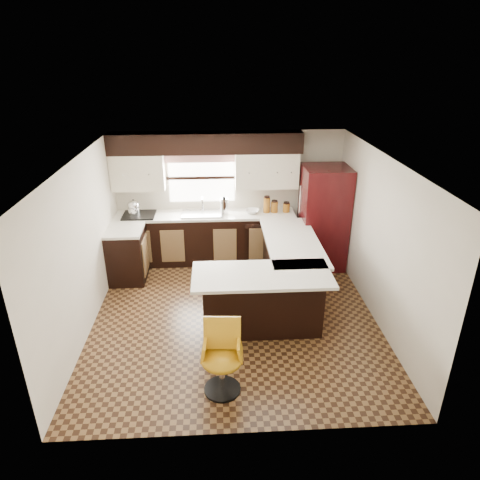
{
  "coord_description": "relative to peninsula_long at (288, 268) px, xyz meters",
  "views": [
    {
      "loc": [
        -0.24,
        -5.49,
        3.72
      ],
      "look_at": [
        0.11,
        0.45,
        1.05
      ],
      "focal_mm": 32.0,
      "sensor_mm": 36.0,
      "label": 1
    }
  ],
  "objects": [
    {
      "name": "peninsula_long",
      "position": [
        0.0,
        0.0,
        0.0
      ],
      "size": [
        0.6,
        1.95,
        0.9
      ],
      "primitive_type": "cube",
      "color": "black",
      "rests_on": "floor"
    },
    {
      "name": "cooktop",
      "position": [
        -2.55,
        1.25,
        0.51
      ],
      "size": [
        0.58,
        0.5,
        0.02
      ],
      "primitive_type": "cube",
      "color": "black",
      "rests_on": "counter_back"
    },
    {
      "name": "upper_cab_left",
      "position": [
        -2.52,
        1.4,
        1.27
      ],
      "size": [
        0.94,
        0.35,
        0.64
      ],
      "primitive_type": "cube",
      "color": "beige",
      "rests_on": "wall_back"
    },
    {
      "name": "peninsula_return",
      "position": [
        -0.53,
        -0.97,
        0.0
      ],
      "size": [
        1.65,
        0.6,
        0.9
      ],
      "primitive_type": "cube",
      "color": "black",
      "rests_on": "floor"
    },
    {
      "name": "wall_right",
      "position": [
        1.2,
        -0.62,
        0.75
      ],
      "size": [
        0.0,
        4.4,
        4.4
      ],
      "primitive_type": "plane",
      "rotation": [
        1.57,
        0.0,
        -1.57
      ],
      "color": "beige",
      "rests_on": "floor"
    },
    {
      "name": "refrigerator",
      "position": [
        0.78,
        0.98,
        0.48
      ],
      "size": [
        0.8,
        0.77,
        1.87
      ],
      "primitive_type": "cube",
      "color": "#35080B",
      "rests_on": "floor"
    },
    {
      "name": "wall_back",
      "position": [
        -0.9,
        1.58,
        0.75
      ],
      "size": [
        4.4,
        0.0,
        4.4
      ],
      "primitive_type": "plane",
      "rotation": [
        1.57,
        0.0,
        0.0
      ],
      "color": "beige",
      "rests_on": "floor"
    },
    {
      "name": "ceiling",
      "position": [
        -0.9,
        -0.62,
        1.95
      ],
      "size": [
        4.4,
        4.4,
        0.0
      ],
      "primitive_type": "plane",
      "rotation": [
        3.14,
        0.0,
        0.0
      ],
      "color": "silver",
      "rests_on": "wall_back"
    },
    {
      "name": "counter_pen_return",
      "position": [
        -0.55,
        -1.06,
        0.47
      ],
      "size": [
        1.89,
        0.84,
        0.04
      ],
      "primitive_type": "cube",
      "color": "silver",
      "rests_on": "peninsula_return"
    },
    {
      "name": "window_pane",
      "position": [
        -1.4,
        1.56,
        1.1
      ],
      "size": [
        1.2,
        0.02,
        0.9
      ],
      "primitive_type": "cube",
      "color": "white",
      "rests_on": "wall_back"
    },
    {
      "name": "canister_med",
      "position": [
        -0.07,
        1.3,
        0.59
      ],
      "size": [
        0.13,
        0.13,
        0.2
      ],
      "primitive_type": "cylinder",
      "color": "brown",
      "rests_on": "counter_back"
    },
    {
      "name": "soffit",
      "position": [
        -1.3,
        1.4,
        1.77
      ],
      "size": [
        3.4,
        0.35,
        0.36
      ],
      "primitive_type": "cube",
      "color": "black",
      "rests_on": "wall_back"
    },
    {
      "name": "counter_pen_long",
      "position": [
        0.05,
        0.0,
        0.47
      ],
      "size": [
        0.84,
        1.95,
        0.04
      ],
      "primitive_type": "cube",
      "color": "silver",
      "rests_on": "peninsula_long"
    },
    {
      "name": "base_cab_left",
      "position": [
        -2.7,
        0.62,
        0.0
      ],
      "size": [
        0.6,
        0.7,
        0.9
      ],
      "primitive_type": "cube",
      "color": "black",
      "rests_on": "floor"
    },
    {
      "name": "base_cab_back",
      "position": [
        -1.35,
        1.28,
        0.0
      ],
      "size": [
        3.3,
        0.6,
        0.9
      ],
      "primitive_type": "cube",
      "color": "black",
      "rests_on": "floor"
    },
    {
      "name": "valance",
      "position": [
        -1.4,
        1.52,
        1.49
      ],
      "size": [
        1.3,
        0.06,
        0.18
      ],
      "primitive_type": "cube",
      "color": "#D19B93",
      "rests_on": "wall_back"
    },
    {
      "name": "canister_small",
      "position": [
        0.16,
        1.3,
        0.58
      ],
      "size": [
        0.13,
        0.13,
        0.16
      ],
      "primitive_type": "cylinder",
      "color": "brown",
      "rests_on": "counter_back"
    },
    {
      "name": "floor",
      "position": [
        -0.9,
        -0.62,
        -0.45
      ],
      "size": [
        4.4,
        4.4,
        0.0
      ],
      "primitive_type": "plane",
      "color": "#49301A",
      "rests_on": "ground"
    },
    {
      "name": "canister_large",
      "position": [
        -0.21,
        1.3,
        0.64
      ],
      "size": [
        0.12,
        0.12,
        0.28
      ],
      "primitive_type": "cylinder",
      "color": "brown",
      "rests_on": "counter_back"
    },
    {
      "name": "counter_left",
      "position": [
        -2.7,
        0.62,
        0.47
      ],
      "size": [
        0.6,
        0.7,
        0.04
      ],
      "primitive_type": "cube",
      "color": "silver",
      "rests_on": "base_cab_left"
    },
    {
      "name": "dishwasher",
      "position": [
        -0.35,
        0.99,
        -0.02
      ],
      "size": [
        0.58,
        0.03,
        0.78
      ],
      "primitive_type": "cube",
      "color": "black",
      "rests_on": "floor"
    },
    {
      "name": "counter_back",
      "position": [
        -1.35,
        1.28,
        0.47
      ],
      "size": [
        3.3,
        0.6,
        0.04
      ],
      "primitive_type": "cube",
      "color": "silver",
      "rests_on": "base_cab_back"
    },
    {
      "name": "kettle",
      "position": [
        -2.63,
        1.26,
        0.66
      ],
      "size": [
        0.21,
        0.21,
        0.29
      ],
      "primitive_type": null,
      "color": "silver",
      "rests_on": "cooktop"
    },
    {
      "name": "wall_front",
      "position": [
        -0.9,
        -2.83,
        0.75
      ],
      "size": [
        4.4,
        0.0,
        4.4
      ],
      "primitive_type": "plane",
      "rotation": [
        -1.57,
        0.0,
        0.0
      ],
      "color": "beige",
      "rests_on": "floor"
    },
    {
      "name": "bar_chair",
      "position": [
        -1.12,
        -2.19,
        -0.0
      ],
      "size": [
        0.51,
        0.51,
        0.9
      ],
      "primitive_type": null,
      "rotation": [
        0.0,
        0.0,
        -0.07
      ],
      "color": "#C38711",
      "rests_on": "floor"
    },
    {
      "name": "sink",
      "position": [
        -1.4,
        1.25,
        0.51
      ],
      "size": [
        0.75,
        0.45,
        0.03
      ],
      "primitive_type": "cube",
      "color": "#B2B2B7",
      "rests_on": "counter_back"
    },
    {
      "name": "wall_left",
      "position": [
        -3.0,
        -0.62,
        0.75
      ],
      "size": [
        0.0,
        4.4,
        4.4
      ],
      "primitive_type": "plane",
      "rotation": [
        1.57,
        0.0,
        1.57
      ],
      "color": "beige",
      "rests_on": "floor"
    },
    {
      "name": "upper_cab_right",
      "position": [
        -0.22,
        1.4,
        1.27
      ],
      "size": [
        1.14,
        0.35,
        0.64
      ],
      "primitive_type": "cube",
      "color": "beige",
      "rests_on": "wall_back"
    },
    {
      "name": "mixing_bowl",
      "position": [
        -0.48,
        1.28,
        0.53
      ],
      "size": [
        0.3,
        0.3,
        0.06
      ],
      "primitive_type": "imported",
      "rotation": [
        0.0,
        0.0,
        -0.21
      ],
      "color": "white",
      "rests_on": "counter_back"
    },
    {
      "name": "percolator",
      "position": [
        -1.0,
        1.28,
        0.64
      ],
      "size": [
        0.14,
        0.14,
        0.29
      ],
      "primitive_type": "cylinder",
      "color": "silver",
      "rests_on": "counter_back"
    }
  ]
}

